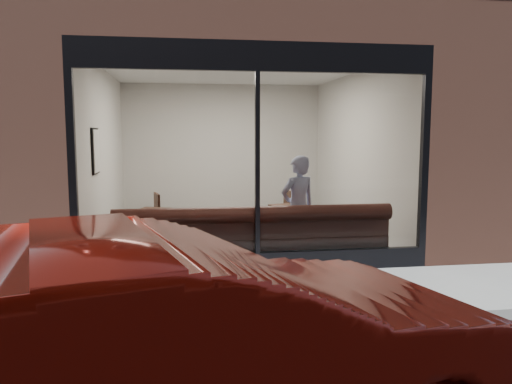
{
  "coord_description": "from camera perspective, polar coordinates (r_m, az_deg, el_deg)",
  "views": [
    {
      "loc": [
        -1.03,
        -4.74,
        1.98
      ],
      "look_at": [
        0.03,
        2.4,
        1.12
      ],
      "focal_mm": 35.0,
      "sensor_mm": 36.0,
      "label": 1
    }
  ],
  "objects": [
    {
      "name": "ground",
      "position": [
        5.24,
        3.62,
        -15.39
      ],
      "size": [
        120.0,
        120.0,
        0.0
      ],
      "primitive_type": "plane",
      "color": "black",
      "rests_on": "ground"
    },
    {
      "name": "sidewalk_near",
      "position": [
        6.16,
        1.64,
        -11.88
      ],
      "size": [
        40.0,
        2.0,
        0.01
      ],
      "primitive_type": "cube",
      "color": "gray",
      "rests_on": "ground"
    },
    {
      "name": "kerb_near",
      "position": [
        5.17,
        3.75,
        -14.98
      ],
      "size": [
        40.0,
        0.1,
        0.12
      ],
      "primitive_type": "cube",
      "color": "gray",
      "rests_on": "ground"
    },
    {
      "name": "host_building_pier_left",
      "position": [
        13.04,
        -20.57,
        4.71
      ],
      "size": [
        2.5,
        12.0,
        3.2
      ],
      "primitive_type": "cube",
      "color": "brown",
      "rests_on": "ground"
    },
    {
      "name": "host_building_pier_right",
      "position": [
        13.61,
        12.15,
        5.06
      ],
      "size": [
        2.5,
        12.0,
        3.2
      ],
      "primitive_type": "cube",
      "color": "brown",
      "rests_on": "ground"
    },
    {
      "name": "host_building_backfill",
      "position": [
        15.78,
        -4.73,
        5.4
      ],
      "size": [
        5.0,
        6.0,
        3.2
      ],
      "primitive_type": "cube",
      "color": "brown",
      "rests_on": "ground"
    },
    {
      "name": "cafe_floor",
      "position": [
        9.99,
        -2.39,
        -4.51
      ],
      "size": [
        6.0,
        6.0,
        0.0
      ],
      "primitive_type": "plane",
      "color": "#2D2D30",
      "rests_on": "ground"
    },
    {
      "name": "cafe_ceiling",
      "position": [
        9.87,
        -2.48,
        13.85
      ],
      "size": [
        6.0,
        6.0,
        0.0
      ],
      "primitive_type": "plane",
      "rotation": [
        3.14,
        0.0,
        0.0
      ],
      "color": "white",
      "rests_on": "host_building_upper"
    },
    {
      "name": "cafe_wall_back",
      "position": [
        12.78,
        -3.84,
        5.09
      ],
      "size": [
        5.0,
        0.0,
        5.0
      ],
      "primitive_type": "plane",
      "rotation": [
        1.57,
        0.0,
        0.0
      ],
      "color": "silver",
      "rests_on": "ground"
    },
    {
      "name": "cafe_wall_left",
      "position": [
        9.86,
        -17.02,
        4.31
      ],
      "size": [
        0.0,
        6.0,
        6.0
      ],
      "primitive_type": "plane",
      "rotation": [
        1.57,
        0.0,
        1.57
      ],
      "color": "silver",
      "rests_on": "ground"
    },
    {
      "name": "cafe_wall_right",
      "position": [
        10.36,
        11.44,
        4.58
      ],
      "size": [
        0.0,
        6.0,
        6.0
      ],
      "primitive_type": "plane",
      "rotation": [
        1.57,
        0.0,
        -1.57
      ],
      "color": "silver",
      "rests_on": "ground"
    },
    {
      "name": "storefront_kick",
      "position": [
        7.11,
        0.15,
        -8.1
      ],
      "size": [
        5.0,
        0.1,
        0.3
      ],
      "primitive_type": "cube",
      "color": "black",
      "rests_on": "ground"
    },
    {
      "name": "storefront_header",
      "position": [
        6.95,
        0.16,
        15.26
      ],
      "size": [
        5.0,
        0.1,
        0.4
      ],
      "primitive_type": "cube",
      "color": "black",
      "rests_on": "host_building_upper"
    },
    {
      "name": "storefront_mullion",
      "position": [
        6.88,
        0.15,
        3.24
      ],
      "size": [
        0.06,
        0.1,
        2.5
      ],
      "primitive_type": "cube",
      "color": "black",
      "rests_on": "storefront_kick"
    },
    {
      "name": "storefront_glass",
      "position": [
        6.85,
        0.19,
        3.22
      ],
      "size": [
        4.8,
        0.0,
        4.8
      ],
      "primitive_type": "plane",
      "rotation": [
        1.57,
        0.0,
        0.0
      ],
      "color": "white",
      "rests_on": "storefront_kick"
    },
    {
      "name": "banquette",
      "position": [
        7.47,
        -0.31,
        -6.76
      ],
      "size": [
        4.0,
        0.55,
        0.45
      ],
      "primitive_type": "cube",
      "color": "#3B1A15",
      "rests_on": "cafe_floor"
    },
    {
      "name": "person",
      "position": [
        7.74,
        4.82,
        -1.86
      ],
      "size": [
        0.7,
        0.58,
        1.63
      ],
      "primitive_type": "imported",
      "rotation": [
        0.0,
        0.0,
        3.5
      ],
      "color": "#AFB7E2",
      "rests_on": "cafe_floor"
    },
    {
      "name": "cafe_table_left",
      "position": [
        8.06,
        -11.45,
        -2.17
      ],
      "size": [
        0.79,
        0.79,
        0.04
      ],
      "primitive_type": "cube",
      "rotation": [
        0.0,
        0.0,
        -0.37
      ],
      "color": "#331C13",
      "rests_on": "cafe_floor"
    },
    {
      "name": "cafe_table_right",
      "position": [
        8.39,
        4.27,
        -1.71
      ],
      "size": [
        0.78,
        0.78,
        0.04
      ],
      "primitive_type": "cube",
      "rotation": [
        0.0,
        0.0,
        0.25
      ],
      "color": "#331C13",
      "rests_on": "cafe_floor"
    },
    {
      "name": "cafe_chair_left",
      "position": [
        8.75,
        -12.4,
        -4.82
      ],
      "size": [
        0.49,
        0.49,
        0.04
      ],
      "primitive_type": "cube",
      "rotation": [
        0.0,
        0.0,
        3.36
      ],
      "color": "#331C13",
      "rests_on": "cafe_floor"
    },
    {
      "name": "cafe_chair_right",
      "position": [
        9.03,
        2.54,
        -4.31
      ],
      "size": [
        0.5,
        0.5,
        0.04
      ],
      "primitive_type": "cube",
      "rotation": [
        0.0,
        0.0,
        3.25
      ],
      "color": "#331C13",
      "rests_on": "cafe_floor"
    },
    {
      "name": "wall_poster",
      "position": [
        8.83,
        -17.77,
        4.49
      ],
      "size": [
        0.02,
        0.54,
        0.72
      ],
      "primitive_type": "cube",
      "color": "white",
      "rests_on": "cafe_wall_left"
    },
    {
      "name": "parked_car",
      "position": [
        2.94,
        -10.17,
        -18.52
      ],
      "size": [
        4.65,
        2.7,
        1.45
      ],
      "primitive_type": "imported",
      "rotation": [
        0.0,
        0.0,
        1.85
      ],
      "color": "maroon",
      "rests_on": "ground"
    }
  ]
}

